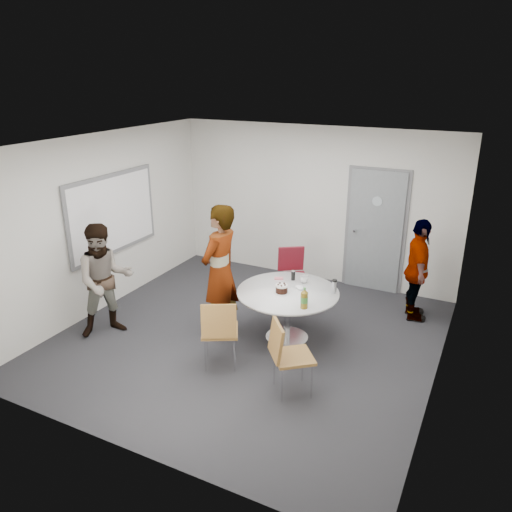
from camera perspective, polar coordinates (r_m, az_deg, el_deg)
The scene contains 15 objects.
floor at distance 7.13m, azimuth -0.90°, elevation -9.32°, with size 5.00×5.00×0.00m, color #232327.
ceiling at distance 6.24m, azimuth -1.04°, elevation 12.71°, with size 5.00×5.00×0.00m, color silver.
wall_back at distance 8.76m, azimuth 6.65°, elevation 5.85°, with size 5.00×5.00×0.00m, color silver.
wall_left at distance 7.98m, azimuth -17.12°, elevation 3.61°, with size 5.00×5.00×0.00m, color silver.
wall_right at distance 5.92m, azimuth 21.07°, elevation -2.74°, with size 5.00×5.00×0.00m, color silver.
wall_front at distance 4.69m, azimuth -15.40°, elevation -8.27°, with size 5.00×5.00×0.00m, color silver.
door at distance 8.54m, azimuth 13.46°, elevation 2.76°, with size 1.02×0.17×2.12m.
whiteboard at distance 8.07m, azimuth -16.03°, elevation 4.64°, with size 0.04×1.90×1.25m.
table at distance 6.84m, azimuth 3.77°, elevation -4.83°, with size 1.39×1.39×1.00m.
chair_near_left at distance 6.21m, azimuth -4.20°, elevation -8.18°, with size 0.61×0.63×0.94m.
chair_near_right at distance 5.77m, azimuth 3.40°, elevation -10.76°, with size 0.63×0.63×0.91m.
chair_far at distance 7.95m, azimuth 4.14°, elevation -1.60°, with size 0.62×0.63×0.92m.
person_main at distance 6.87m, azimuth -4.15°, elevation -1.77°, with size 0.69×0.45×1.89m, color #A5C6EA.
person_left at distance 7.23m, azimuth -16.87°, elevation -2.66°, with size 0.79×0.62×1.62m, color white.
person_right at distance 7.72m, azimuth 17.96°, elevation -1.55°, with size 0.91×0.38×1.56m, color black.
Camera 1 is at (2.87, -5.48, 3.55)m, focal length 35.00 mm.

